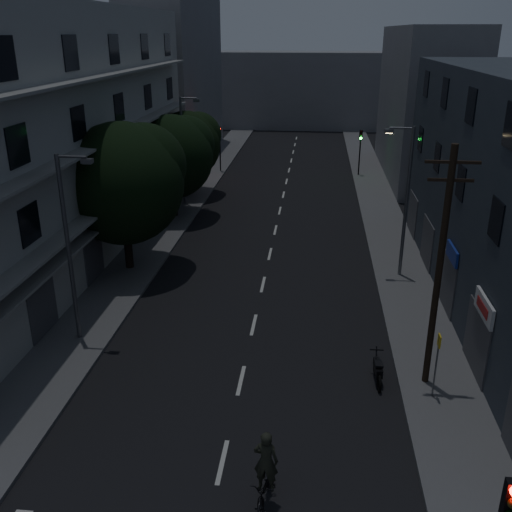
% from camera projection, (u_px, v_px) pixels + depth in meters
% --- Properties ---
extents(ground, '(160.00, 160.00, 0.00)m').
position_uv_depth(ground, '(276.00, 228.00, 39.07)').
color(ground, black).
rests_on(ground, ground).
extents(sidewalk_left, '(3.00, 90.00, 0.15)m').
position_uv_depth(sidewalk_left, '(169.00, 223.00, 39.78)').
color(sidewalk_left, '#565659').
rests_on(sidewalk_left, ground).
extents(sidewalk_right, '(3.00, 90.00, 0.15)m').
position_uv_depth(sidewalk_right, '(387.00, 230.00, 38.31)').
color(sidewalk_right, '#565659').
rests_on(sidewalk_right, ground).
extents(lane_markings, '(0.15, 60.50, 0.01)m').
position_uv_depth(lane_markings, '(282.00, 202.00, 44.85)').
color(lane_markings, beige).
rests_on(lane_markings, ground).
extents(building_left, '(7.00, 36.00, 14.00)m').
position_uv_depth(building_left, '(50.00, 140.00, 31.20)').
color(building_left, '#A8A8A3').
rests_on(building_left, ground).
extents(building_far_left, '(6.00, 20.00, 16.00)m').
position_uv_depth(building_far_left, '(177.00, 79.00, 58.59)').
color(building_far_left, slate).
rests_on(building_far_left, ground).
extents(building_far_right, '(6.00, 20.00, 13.00)m').
position_uv_depth(building_far_right, '(424.00, 103.00, 51.24)').
color(building_far_right, slate).
rests_on(building_far_right, ground).
extents(building_far_end, '(24.00, 8.00, 10.00)m').
position_uv_depth(building_far_end, '(300.00, 90.00, 78.87)').
color(building_far_end, slate).
rests_on(building_far_end, ground).
extents(tree_near, '(6.56, 6.56, 8.09)m').
position_uv_depth(tree_near, '(124.00, 179.00, 30.35)').
color(tree_near, black).
rests_on(tree_near, sidewalk_left).
extents(tree_mid, '(5.82, 5.82, 7.16)m').
position_uv_depth(tree_mid, '(173.00, 154.00, 39.60)').
color(tree_mid, black).
rests_on(tree_mid, sidewalk_left).
extents(tree_far, '(5.36, 5.36, 6.62)m').
position_uv_depth(tree_far, '(188.00, 142.00, 45.37)').
color(tree_far, black).
rests_on(tree_far, sidewalk_left).
extents(traffic_signal_far_right, '(0.28, 0.37, 4.10)m').
position_uv_depth(traffic_signal_far_right, '(360.00, 143.00, 51.81)').
color(traffic_signal_far_right, black).
rests_on(traffic_signal_far_right, sidewalk_right).
extents(traffic_signal_far_left, '(0.28, 0.37, 4.10)m').
position_uv_depth(traffic_signal_far_left, '(220.00, 140.00, 53.23)').
color(traffic_signal_far_left, black).
rests_on(traffic_signal_far_left, sidewalk_left).
extents(street_lamp_left_near, '(1.51, 0.25, 8.00)m').
position_uv_depth(street_lamp_left_near, '(70.00, 241.00, 23.16)').
color(street_lamp_left_near, '#55565D').
rests_on(street_lamp_left_near, sidewalk_left).
extents(street_lamp_right, '(1.51, 0.25, 8.00)m').
position_uv_depth(street_lamp_right, '(405.00, 195.00, 29.57)').
color(street_lamp_right, '#5C5E64').
rests_on(street_lamp_right, sidewalk_right).
extents(street_lamp_left_far, '(1.51, 0.25, 8.00)m').
position_uv_depth(street_lamp_left_far, '(184.00, 146.00, 42.48)').
color(street_lamp_left_far, '#5B5B62').
rests_on(street_lamp_left_far, sidewalk_left).
extents(utility_pole, '(1.80, 0.24, 9.00)m').
position_uv_depth(utility_pole, '(440.00, 266.00, 19.95)').
color(utility_pole, black).
rests_on(utility_pole, sidewalk_right).
extents(bus_stop_sign, '(0.06, 0.35, 2.52)m').
position_uv_depth(bus_stop_sign, '(437.00, 355.00, 20.12)').
color(bus_stop_sign, '#595B60').
rests_on(bus_stop_sign, sidewalk_right).
extents(motorcycle, '(0.53, 1.84, 1.18)m').
position_uv_depth(motorcycle, '(378.00, 371.00, 21.74)').
color(motorcycle, black).
rests_on(motorcycle, ground).
extents(cyclist, '(0.91, 1.98, 2.42)m').
position_uv_depth(cyclist, '(266.00, 479.00, 15.99)').
color(cyclist, black).
rests_on(cyclist, ground).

